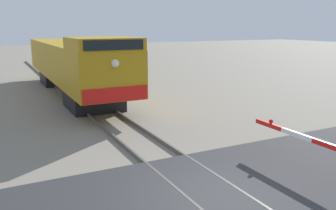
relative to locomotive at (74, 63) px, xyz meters
name	(u,v)px	position (x,y,z in m)	size (l,w,h in m)	color
ground_plane	(220,203)	(0.00, -16.05, -2.00)	(160.00, 160.00, 0.00)	gray
rail_track_left	(195,206)	(-0.72, -16.05, -1.93)	(0.08, 80.00, 0.15)	#59544C
rail_track_right	(242,194)	(0.72, -16.05, -1.93)	(0.08, 80.00, 0.15)	#59544C
road_surface	(220,200)	(0.00, -16.05, -1.93)	(36.00, 6.01, 0.15)	#2D2D30
locomotive	(74,63)	(0.00, 0.00, 0.00)	(3.09, 17.09, 3.81)	black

